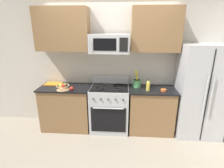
# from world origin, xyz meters

# --- Properties ---
(ground_plane) EXTENTS (16.00, 16.00, 0.00)m
(ground_plane) POSITION_xyz_m (0.00, 0.00, 0.00)
(ground_plane) COLOR gray
(wall_back) EXTENTS (8.00, 0.10, 2.60)m
(wall_back) POSITION_xyz_m (0.00, 0.99, 1.30)
(wall_back) COLOR beige
(wall_back) RESTS_ON ground
(counter_left) EXTENTS (1.02, 0.59, 0.91)m
(counter_left) POSITION_xyz_m (-0.90, 0.63, 0.46)
(counter_left) COLOR olive
(counter_left) RESTS_ON ground
(range_oven) EXTENTS (0.76, 0.63, 1.09)m
(range_oven) POSITION_xyz_m (-0.00, 0.63, 0.47)
(range_oven) COLOR #B2B5BA
(range_oven) RESTS_ON ground
(counter_right) EXTENTS (0.90, 0.59, 0.91)m
(counter_right) POSITION_xyz_m (0.84, 0.63, 0.46)
(counter_right) COLOR olive
(counter_right) RESTS_ON ground
(refrigerator) EXTENTS (0.84, 0.70, 1.77)m
(refrigerator) POSITION_xyz_m (1.73, 0.61, 0.89)
(refrigerator) COLOR #B2B5BA
(refrigerator) RESTS_ON ground
(microwave) EXTENTS (0.73, 0.44, 0.34)m
(microwave) POSITION_xyz_m (-0.00, 0.66, 1.77)
(microwave) COLOR #B2B5BA
(upper_cabinets_left) EXTENTS (1.01, 0.34, 0.80)m
(upper_cabinets_left) POSITION_xyz_m (-0.90, 0.77, 2.01)
(upper_cabinets_left) COLOR olive
(upper_cabinets_right) EXTENTS (0.89, 0.34, 0.80)m
(upper_cabinets_right) POSITION_xyz_m (0.84, 0.77, 2.01)
(upper_cabinets_right) COLOR olive
(utensil_crock) EXTENTS (0.16, 0.16, 0.34)m
(utensil_crock) POSITION_xyz_m (0.54, 0.73, 0.99)
(utensil_crock) COLOR #59AD66
(utensil_crock) RESTS_ON counter_right
(fruit_basket) EXTENTS (0.25, 0.25, 0.11)m
(fruit_basket) POSITION_xyz_m (-0.88, 0.46, 0.96)
(fruit_basket) COLOR tan
(fruit_basket) RESTS_ON counter_left
(apple_loose) EXTENTS (0.07, 0.07, 0.07)m
(apple_loose) POSITION_xyz_m (-0.70, 0.44, 0.95)
(apple_loose) COLOR red
(apple_loose) RESTS_ON counter_left
(cutting_board) EXTENTS (0.34, 0.24, 0.02)m
(cutting_board) POSITION_xyz_m (-1.20, 0.79, 0.92)
(cutting_board) COLOR orange
(cutting_board) RESTS_ON counter_left
(bottle_oil) EXTENTS (0.07, 0.07, 0.22)m
(bottle_oil) POSITION_xyz_m (0.74, 0.52, 1.01)
(bottle_oil) COLOR gold
(bottle_oil) RESTS_ON counter_right
(prep_bowl) EXTENTS (0.10, 0.10, 0.04)m
(prep_bowl) POSITION_xyz_m (1.03, 0.52, 0.93)
(prep_bowl) COLOR #D1662D
(prep_bowl) RESTS_ON counter_right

